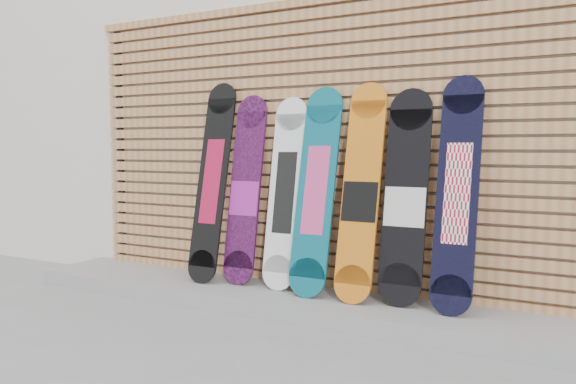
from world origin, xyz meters
name	(u,v)px	position (x,y,z in m)	size (l,w,h in m)	color
ground	(271,341)	(0.00, 0.00, 0.00)	(80.00, 80.00, 0.00)	gray
building	(469,90)	(0.50, 3.50, 1.80)	(12.00, 5.00, 3.60)	beige
concrete_step	(299,301)	(-0.15, 0.68, 0.06)	(4.60, 0.70, 0.12)	gray
slat_wall	(317,144)	(-0.15, 0.97, 1.21)	(4.26, 0.08, 2.29)	#AD7548
snowboard_0	(212,181)	(-0.96, 0.76, 0.91)	(0.26, 0.38, 1.58)	black
snowboard_1	(245,190)	(-0.68, 0.80, 0.84)	(0.27, 0.28, 1.47)	black
snowboard_2	(285,193)	(-0.33, 0.80, 0.84)	(0.26, 0.29, 1.44)	white
snowboard_3	(316,190)	(-0.05, 0.76, 0.87)	(0.28, 0.37, 1.51)	#0B596C
snowboard_4	(361,192)	(0.29, 0.76, 0.87)	(0.27, 0.37, 1.52)	orange
snowboard_5	(405,198)	(0.59, 0.80, 0.84)	(0.30, 0.29, 1.47)	black
snowboard_6	(457,193)	(0.94, 0.78, 0.89)	(0.26, 0.34, 1.53)	black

